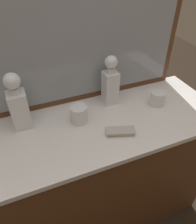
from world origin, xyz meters
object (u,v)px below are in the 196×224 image
Objects in this scene: crystal_decanter_center at (19,106)px; crystal_tumbler_right at (79,115)px; crystal_tumbler_center at (157,99)px; silver_brush_front at (120,131)px; crystal_decanter_front at (110,85)px.

crystal_tumbler_right is (0.28, -0.08, -0.08)m from crystal_decanter_center.
crystal_tumbler_right is 0.48m from crystal_tumbler_center.
crystal_tumbler_center is (0.76, -0.11, -0.09)m from crystal_decanter_center.
crystal_decanter_front is at bearing 76.53° from silver_brush_front.
silver_brush_front is (-0.31, -0.14, -0.03)m from crystal_tumbler_center.
crystal_tumbler_center is 0.53× the size of silver_brush_front.
crystal_tumbler_right is at bearing -155.77° from crystal_decanter_front.
crystal_decanter_front is 0.30m from silver_brush_front.
silver_brush_front is (0.45, -0.25, -0.11)m from crystal_decanter_center.
crystal_decanter_center is 1.04× the size of crystal_decanter_front.
crystal_tumbler_center is at bearing -3.12° from crystal_tumbler_right.
silver_brush_front is at bearing -155.45° from crystal_tumbler_center.
crystal_decanter_center is 0.52m from silver_brush_front.
crystal_decanter_center reaches higher than crystal_tumbler_right.
crystal_decanter_front is 0.29m from crystal_tumbler_center.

